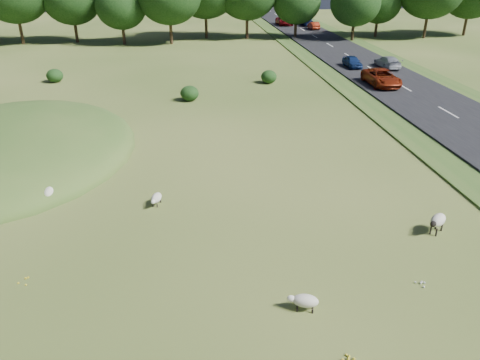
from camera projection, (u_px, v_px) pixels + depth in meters
name	position (u px, v px, depth m)	size (l,w,h in m)	color
ground	(193.00, 109.00, 38.35)	(160.00, 160.00, 0.00)	#345119
mound	(8.00, 152.00, 29.88)	(16.00, 20.00, 4.00)	#33561E
road	(379.00, 74.00, 49.43)	(8.00, 150.00, 0.25)	black
shrubs	(166.00, 81.00, 44.36)	(22.71, 9.97, 1.32)	black
sheep_0	(438.00, 220.00, 20.83)	(1.22, 1.12, 0.91)	beige
sheep_1	(304.00, 301.00, 16.29)	(1.16, 0.72, 0.64)	beige
sheep_2	(49.00, 192.00, 23.58)	(0.50, 1.12, 0.81)	beige
sheep_3	(156.00, 198.00, 23.31)	(0.70, 1.10, 0.61)	beige
car_0	(307.00, 22.00, 84.15)	(1.87, 4.61, 1.34)	navy
car_2	(314.00, 26.00, 79.75)	(1.32, 3.77, 1.24)	maroon
car_3	(382.00, 77.00, 44.41)	(2.45, 5.31, 1.48)	maroon
car_4	(388.00, 62.00, 51.63)	(1.78, 4.38, 1.27)	#AFB3B7
car_5	(352.00, 62.00, 51.85)	(1.44, 3.59, 1.22)	navy
car_7	(284.00, 21.00, 84.80)	(2.51, 5.45, 1.52)	maroon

